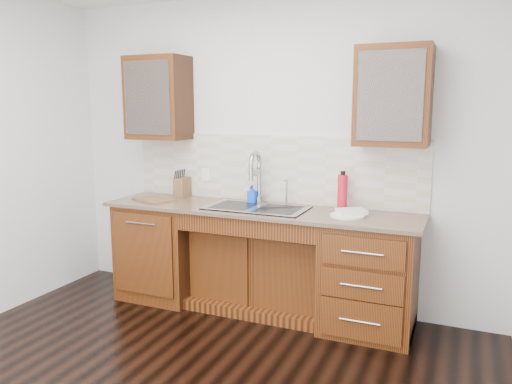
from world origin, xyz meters
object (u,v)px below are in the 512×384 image
at_px(plate, 347,215).
at_px(knife_block, 182,187).
at_px(water_bottle, 342,193).
at_px(soap_bottle, 252,194).
at_px(cutting_board, 154,199).

bearing_deg(plate, knife_block, 171.74).
relative_size(water_bottle, plate, 1.11).
bearing_deg(knife_block, soap_bottle, -3.09).
bearing_deg(soap_bottle, cutting_board, -164.76).
relative_size(soap_bottle, plate, 0.60).
height_order(soap_bottle, knife_block, knife_block).
xyz_separation_m(plate, cutting_board, (-1.76, -0.02, 0.00)).
bearing_deg(knife_block, cutting_board, -118.67).
bearing_deg(plate, cutting_board, -179.22).
height_order(plate, knife_block, knife_block).
height_order(water_bottle, cutting_board, water_bottle).
bearing_deg(plate, soap_bottle, 167.03).
distance_m(soap_bottle, cutting_board, 0.90).
distance_m(soap_bottle, water_bottle, 0.81).
bearing_deg(soap_bottle, water_bottle, -1.00).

